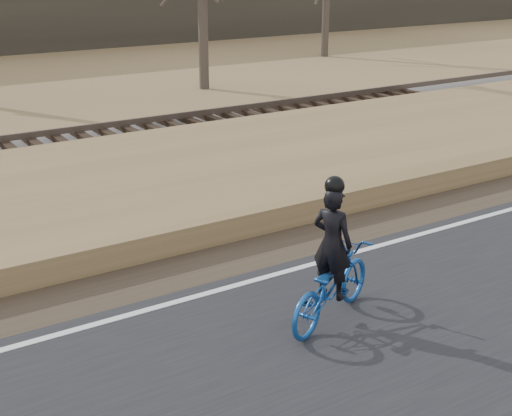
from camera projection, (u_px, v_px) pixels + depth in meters
cyclist at (331, 276)px, 9.48m from camera, size 2.05×1.38×2.04m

